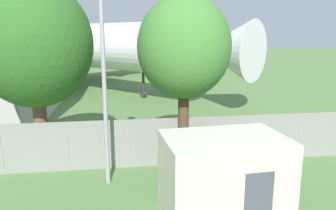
# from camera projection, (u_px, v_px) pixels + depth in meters

# --- Properties ---
(perimeter_fence) EXTENTS (56.07, 0.07, 2.10)m
(perimeter_fence) POSITION_uv_depth(u_px,v_px,m) (130.00, 144.00, 13.73)
(perimeter_fence) COLOR gray
(perimeter_fence) RESTS_ON ground
(airplane) EXTENTS (32.73, 34.70, 13.02)m
(airplane) POSITION_uv_depth(u_px,v_px,m) (65.00, 45.00, 35.31)
(airplane) COLOR white
(airplane) RESTS_ON ground
(portable_cabin) EXTENTS (3.75, 2.64, 2.60)m
(portable_cabin) POSITION_uv_depth(u_px,v_px,m) (224.00, 178.00, 9.86)
(portable_cabin) COLOR beige
(portable_cabin) RESTS_ON ground
(tree_near_hangar) EXTENTS (4.60, 4.60, 7.71)m
(tree_near_hangar) POSITION_uv_depth(u_px,v_px,m) (34.00, 44.00, 12.82)
(tree_near_hangar) COLOR brown
(tree_near_hangar) RESTS_ON ground
(tree_behind_benches) EXTENTS (3.78, 3.78, 7.12)m
(tree_behind_benches) POSITION_uv_depth(u_px,v_px,m) (184.00, 48.00, 13.11)
(tree_behind_benches) COLOR #4C3823
(tree_behind_benches) RESTS_ON ground
(light_mast) EXTENTS (0.44, 0.44, 8.40)m
(light_mast) POSITION_uv_depth(u_px,v_px,m) (103.00, 48.00, 11.42)
(light_mast) COLOR #99999E
(light_mast) RESTS_ON ground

